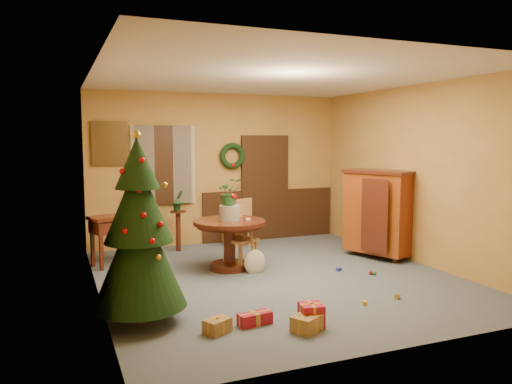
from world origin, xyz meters
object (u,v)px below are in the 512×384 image
writing_desk (119,227)px  sideboard (379,211)px  dining_table (229,235)px  christmas_tree (139,233)px  chair_near (237,235)px

writing_desk → sideboard: sideboard is taller
sideboard → dining_table: bearing=176.2°
sideboard → writing_desk: bearing=164.9°
christmas_tree → writing_desk: (0.11, 2.75, -0.39)m
dining_table → chair_near: 0.17m
christmas_tree → dining_table: bearing=47.2°
christmas_tree → writing_desk: 2.78m
christmas_tree → sideboard: (4.30, 1.61, -0.20)m
dining_table → chair_near: size_ratio=1.16×
chair_near → sideboard: size_ratio=0.65×
chair_near → sideboard: 2.52m
dining_table → sideboard: size_ratio=0.75×
writing_desk → christmas_tree: bearing=-92.2°
dining_table → christmas_tree: (-1.65, -1.79, 0.46)m
dining_table → writing_desk: size_ratio=1.12×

